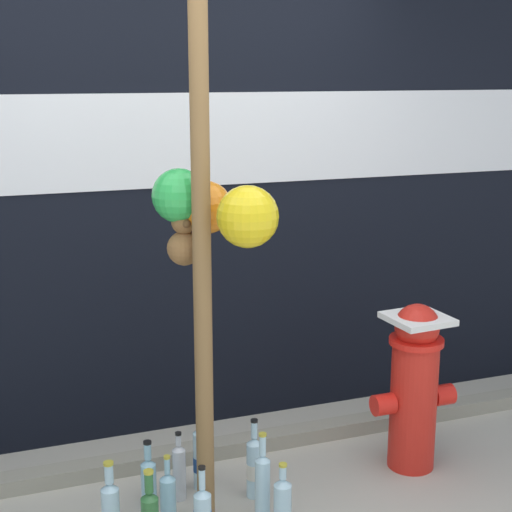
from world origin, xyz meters
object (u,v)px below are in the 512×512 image
object	(u,v)px
bottle_7	(168,497)
bottle_9	(149,479)
bottle_4	(263,483)
bottle_8	(254,466)
bottle_3	(179,471)
bottle_2	(201,457)
fire_hydrant	(414,383)
bottle_0	(283,502)
bottle_1	(111,509)
memorial_post	(206,158)

from	to	relation	value
bottle_7	bottle_9	world-z (taller)	bottle_7
bottle_4	bottle_8	distance (m)	0.18
bottle_3	bottle_2	bearing A→B (deg)	25.92
fire_hydrant	bottle_2	world-z (taller)	fire_hydrant
bottle_0	bottle_1	size ratio (longest dim) A/B	0.85
bottle_4	bottle_7	world-z (taller)	bottle_4
memorial_post	bottle_3	xyz separation A→B (m)	(-0.10, 0.19, -1.49)
bottle_7	bottle_3	bearing A→B (deg)	61.64
bottle_7	bottle_2	bearing A→B (deg)	47.37
bottle_8	bottle_9	world-z (taller)	bottle_8
bottle_8	bottle_7	bearing A→B (deg)	-169.40
bottle_1	bottle_7	size ratio (longest dim) A/B	1.13
bottle_2	bottle_4	distance (m)	0.39
memorial_post	bottle_0	xyz separation A→B (m)	(0.27, -0.21, -1.51)
bottle_2	bottle_9	size ratio (longest dim) A/B	1.31
bottle_4	fire_hydrant	bearing A→B (deg)	11.50
fire_hydrant	bottle_1	xyz separation A→B (m)	(-1.56, -0.13, -0.30)
bottle_2	memorial_post	bearing A→B (deg)	-95.47
bottle_9	fire_hydrant	bearing A→B (deg)	-3.92
bottle_2	bottle_3	distance (m)	0.14
bottle_0	bottle_2	size ratio (longest dim) A/B	0.75
bottle_4	bottle_8	bearing A→B (deg)	82.47
bottle_4	bottle_9	size ratio (longest dim) A/B	1.27
bottle_7	bottle_8	xyz separation A→B (m)	(0.44, 0.08, 0.03)
bottle_2	bottle_8	distance (m)	0.27
fire_hydrant	bottle_1	size ratio (longest dim) A/B	2.32
memorial_post	bottle_3	world-z (taller)	memorial_post
memorial_post	bottle_4	xyz separation A→B (m)	(0.22, -0.09, -1.47)
bottle_7	bottle_8	world-z (taller)	bottle_8
bottle_4	bottle_9	xyz separation A→B (m)	(-0.47, 0.27, -0.04)
memorial_post	bottle_3	size ratio (longest dim) A/B	8.43
fire_hydrant	bottle_7	xyz separation A→B (m)	(-1.30, -0.09, -0.32)
memorial_post	fire_hydrant	xyz separation A→B (m)	(1.10, 0.09, -1.18)
fire_hydrant	bottle_2	bearing A→B (deg)	171.80
bottle_1	bottle_2	xyz separation A→B (m)	(0.48, 0.29, 0.01)
fire_hydrant	bottle_8	distance (m)	0.91
bottle_2	bottle_4	bearing A→B (deg)	-59.83
bottle_0	bottle_7	bearing A→B (deg)	155.07
bottle_2	bottle_7	world-z (taller)	bottle_2
memorial_post	bottle_7	bearing A→B (deg)	178.51
fire_hydrant	bottle_4	size ratio (longest dim) A/B	2.10
fire_hydrant	bottle_9	size ratio (longest dim) A/B	2.67
bottle_3	bottle_7	xyz separation A→B (m)	(-0.10, -0.18, -0.02)
bottle_7	bottle_9	xyz separation A→B (m)	(-0.05, 0.18, 0.00)
bottle_1	bottle_2	bearing A→B (deg)	30.57
fire_hydrant	bottle_9	xyz separation A→B (m)	(-1.35, 0.09, -0.32)
bottle_0	bottle_7	xyz separation A→B (m)	(-0.46, 0.22, -0.00)
bottle_0	bottle_4	size ratio (longest dim) A/B	0.77
bottle_4	bottle_2	bearing A→B (deg)	120.17
bottle_1	bottle_9	size ratio (longest dim) A/B	1.15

